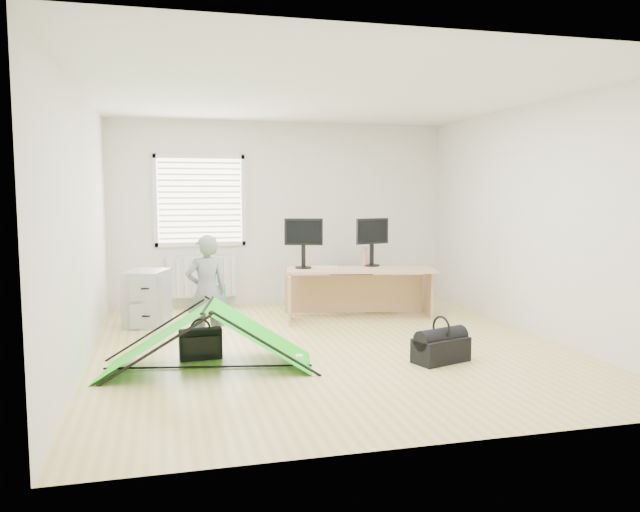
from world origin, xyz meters
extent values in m
plane|color=#D2BD70|center=(0.00, 0.00, 0.00)|extent=(5.50, 5.50, 0.00)
cube|color=silver|center=(0.00, 2.75, 1.35)|extent=(5.00, 0.02, 2.70)
cube|color=silver|center=(-1.20, 2.71, 1.55)|extent=(1.20, 0.06, 1.20)
cube|color=silver|center=(-1.20, 2.67, 0.45)|extent=(1.00, 0.12, 0.60)
cube|color=tan|center=(0.79, 1.33, 0.33)|extent=(2.04, 1.02, 0.66)
cube|color=#A5A8AA|center=(-1.95, 1.58, 0.35)|extent=(0.62, 0.71, 0.70)
cube|color=black|center=(0.07, 1.58, 0.91)|extent=(0.52, 0.25, 0.49)
cube|color=black|center=(1.03, 1.59, 0.90)|extent=(0.51, 0.24, 0.48)
cube|color=beige|center=(0.33, 1.57, 0.67)|extent=(0.42, 0.22, 0.02)
cylinder|color=#BD6B6A|center=(0.94, 1.60, 0.79)|extent=(0.08, 0.08, 0.26)
imported|color=black|center=(0.98, 2.41, 0.26)|extent=(0.65, 0.66, 0.53)
imported|color=gray|center=(-1.29, 0.29, 0.61)|extent=(0.49, 0.37, 1.22)
cube|color=white|center=(1.16, 1.88, 0.15)|extent=(0.56, 0.42, 0.30)
cube|color=teal|center=(-1.07, 2.27, 0.19)|extent=(0.35, 0.23, 0.39)
cube|color=black|center=(-1.39, -0.21, 0.16)|extent=(0.43, 0.16, 0.31)
cube|color=silver|center=(-0.48, -0.62, 0.05)|extent=(0.10, 0.10, 0.09)
cube|color=black|center=(0.91, -0.89, 0.12)|extent=(0.62, 0.44, 0.24)
camera|label=1|loc=(-1.73, -6.45, 1.69)|focal=35.00mm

